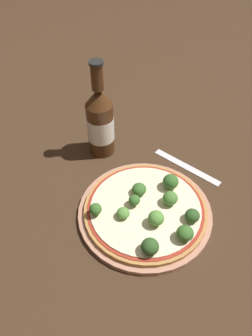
{
  "coord_description": "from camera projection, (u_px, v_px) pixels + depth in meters",
  "views": [
    {
      "loc": [
        -0.36,
        -0.25,
        0.59
      ],
      "look_at": [
        0.05,
        0.06,
        0.06
      ],
      "focal_mm": 35.0,
      "sensor_mm": 36.0,
      "label": 1
    }
  ],
  "objects": [
    {
      "name": "ground_plane",
      "position": [
        134.0,
        212.0,
        0.73
      ],
      "size": [
        3.0,
        3.0,
        0.0
      ],
      "primitive_type": "plane",
      "color": "#3D2819"
    },
    {
      "name": "plate",
      "position": [
        145.0,
        212.0,
        0.72
      ],
      "size": [
        0.29,
        0.29,
        0.01
      ],
      "color": "tan",
      "rests_on": "ground_plane"
    },
    {
      "name": "pizza",
      "position": [
        145.0,
        209.0,
        0.71
      ],
      "size": [
        0.27,
        0.27,
        0.01
      ],
      "color": "#B77F42",
      "rests_on": "plate"
    },
    {
      "name": "broccoli_floret_0",
      "position": [
        139.0,
        189.0,
        0.73
      ],
      "size": [
        0.03,
        0.03,
        0.03
      ],
      "color": "#6B8E51",
      "rests_on": "pizza"
    },
    {
      "name": "broccoli_floret_1",
      "position": [
        156.0,
        218.0,
        0.66
      ],
      "size": [
        0.03,
        0.03,
        0.03
      ],
      "color": "#6B8E51",
      "rests_on": "pizza"
    },
    {
      "name": "broccoli_floret_2",
      "position": [
        170.0,
        198.0,
        0.7
      ],
      "size": [
        0.03,
        0.03,
        0.03
      ],
      "color": "#6B8E51",
      "rests_on": "pizza"
    },
    {
      "name": "broccoli_floret_3",
      "position": [
        192.0,
        216.0,
        0.67
      ],
      "size": [
        0.03,
        0.03,
        0.03
      ],
      "color": "#6B8E51",
      "rests_on": "pizza"
    },
    {
      "name": "broccoli_floret_4",
      "position": [
        171.0,
        182.0,
        0.73
      ],
      "size": [
        0.04,
        0.04,
        0.04
      ],
      "color": "#6B8E51",
      "rests_on": "pizza"
    },
    {
      "name": "broccoli_floret_5",
      "position": [
        150.0,
        247.0,
        0.62
      ],
      "size": [
        0.03,
        0.03,
        0.03
      ],
      "color": "#6B8E51",
      "rests_on": "pizza"
    },
    {
      "name": "broccoli_floret_6",
      "position": [
        95.0,
        209.0,
        0.68
      ],
      "size": [
        0.03,
        0.03,
        0.03
      ],
      "color": "#6B8E51",
      "rests_on": "pizza"
    },
    {
      "name": "broccoli_floret_7",
      "position": [
        122.0,
        212.0,
        0.68
      ],
      "size": [
        0.03,
        0.03,
        0.02
      ],
      "color": "#6B8E51",
      "rests_on": "pizza"
    },
    {
      "name": "broccoli_floret_8",
      "position": [
        185.0,
        233.0,
        0.64
      ],
      "size": [
        0.03,
        0.03,
        0.03
      ],
      "color": "#6B8E51",
      "rests_on": "pizza"
    },
    {
      "name": "broccoli_floret_9",
      "position": [
        134.0,
        201.0,
        0.7
      ],
      "size": [
        0.02,
        0.02,
        0.03
      ],
      "color": "#6B8E51",
      "rests_on": "pizza"
    },
    {
      "name": "beer_bottle",
      "position": [
        100.0,
        121.0,
        0.81
      ],
      "size": [
        0.07,
        0.07,
        0.25
      ],
      "color": "#472814",
      "rests_on": "ground_plane"
    },
    {
      "name": "fork",
      "position": [
        187.0,
        167.0,
        0.83
      ],
      "size": [
        0.02,
        0.19,
        0.0
      ],
      "rotation": [
        0.0,
        0.0,
        1.54
      ],
      "color": "silver",
      "rests_on": "ground_plane"
    }
  ]
}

